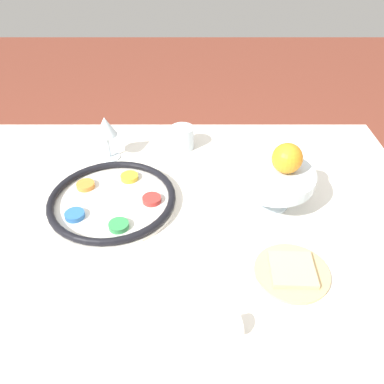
{
  "coord_description": "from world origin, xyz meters",
  "views": [
    {
      "loc": [
        0.08,
        -0.71,
        1.37
      ],
      "look_at": [
        0.08,
        0.07,
        0.74
      ],
      "focal_mm": 35.0,
      "sensor_mm": 36.0,
      "label": 1
    }
  ],
  "objects": [
    {
      "name": "napkin_roll",
      "position": [
        0.07,
        -0.33,
        0.72
      ],
      "size": [
        0.2,
        0.08,
        0.04
      ],
      "color": "white",
      "rests_on": "dining_table"
    },
    {
      "name": "wine_glass",
      "position": [
        -0.19,
        0.3,
        0.81
      ],
      "size": [
        0.07,
        0.07,
        0.14
      ],
      "color": "silver",
      "rests_on": "dining_table"
    },
    {
      "name": "fruit_stand",
      "position": [
        0.29,
        0.08,
        0.78
      ],
      "size": [
        0.22,
        0.22,
        0.11
      ],
      "color": "silver",
      "rests_on": "dining_table"
    },
    {
      "name": "ground_plane",
      "position": [
        0.0,
        0.0,
        0.0
      ],
      "size": [
        8.0,
        8.0,
        0.0
      ],
      "primitive_type": "plane",
      "color": "brown"
    },
    {
      "name": "bread_plate",
      "position": [
        0.3,
        -0.17,
        0.71
      ],
      "size": [
        0.17,
        0.17,
        0.02
      ],
      "color": "tan",
      "rests_on": "dining_table"
    },
    {
      "name": "orange_fruit",
      "position": [
        0.32,
        0.08,
        0.85
      ],
      "size": [
        0.08,
        0.08,
        0.08
      ],
      "color": "orange",
      "rests_on": "fruit_stand"
    },
    {
      "name": "seder_plate",
      "position": [
        -0.14,
        0.07,
        0.72
      ],
      "size": [
        0.35,
        0.35,
        0.03
      ],
      "color": "silver",
      "rests_on": "dining_table"
    },
    {
      "name": "dining_table",
      "position": [
        0.0,
        0.0,
        0.35
      ],
      "size": [
        1.44,
        1.04,
        0.7
      ],
      "color": "silver",
      "rests_on": "ground_plane"
    },
    {
      "name": "cup_near",
      "position": [
        0.05,
        0.36,
        0.74
      ],
      "size": [
        0.08,
        0.08,
        0.08
      ],
      "color": "silver",
      "rests_on": "dining_table"
    }
  ]
}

